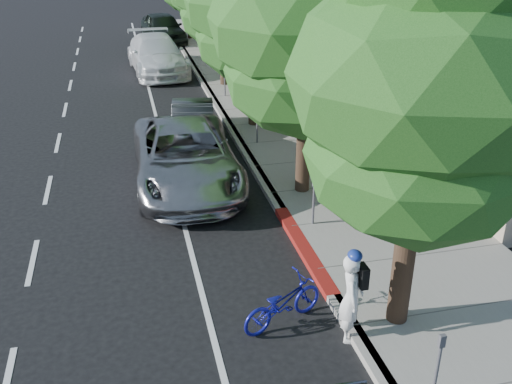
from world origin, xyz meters
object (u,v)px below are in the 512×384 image
object	(u,v)px
street_tree_2	(254,2)
pedestrian	(285,106)
street_tree_0	(427,82)
silver_suv	(186,156)
bicycle	(283,303)
dark_suv_far	(163,28)
cyclist	(351,298)
street_tree_1	(308,23)
white_pickup	(157,55)
dark_sedan	(193,123)

from	to	relation	value
street_tree_2	pedestrian	bearing A→B (deg)	-44.73
street_tree_0	silver_suv	world-z (taller)	street_tree_0
bicycle	dark_suv_far	world-z (taller)	dark_suv_far
silver_suv	bicycle	bearing A→B (deg)	-80.65
cyclist	street_tree_1	bearing A→B (deg)	10.10
dark_suv_far	pedestrian	bearing A→B (deg)	-89.30
bicycle	street_tree_1	bearing A→B (deg)	-44.08
street_tree_2	silver_suv	world-z (taller)	street_tree_2
street_tree_0	silver_suv	bearing A→B (deg)	112.46
silver_suv	white_pickup	size ratio (longest dim) A/B	0.99
street_tree_1	dark_suv_far	bearing A→B (deg)	94.35
cyclist	bicycle	bearing A→B (deg)	78.00
street_tree_2	dark_sedan	xyz separation A→B (m)	(-2.41, -1.00, -3.88)
street_tree_2	dark_suv_far	bearing A→B (deg)	95.83
bicycle	street_tree_0	bearing A→B (deg)	-127.47
silver_suv	pedestrian	distance (m)	5.39
street_tree_0	bicycle	xyz separation A→B (m)	(-2.12, 0.56, -4.29)
white_pickup	street_tree_1	bearing A→B (deg)	-83.90
pedestrian	cyclist	bearing A→B (deg)	74.28
dark_suv_far	street_tree_2	bearing A→B (deg)	-91.90
street_tree_1	dark_suv_far	world-z (taller)	street_tree_1
street_tree_2	dark_suv_far	distance (m)	18.09
street_tree_0	street_tree_1	xyz separation A→B (m)	(0.00, 6.00, -0.00)
street_tree_0	white_pickup	bearing A→B (deg)	97.43
street_tree_1	bicycle	size ratio (longest dim) A/B	4.32
cyclist	dark_suv_far	bearing A→B (deg)	21.11
white_pickup	silver_suv	bearing A→B (deg)	-95.28
dark_sedan	pedestrian	xyz separation A→B (m)	(3.36, 0.06, 0.37)
street_tree_2	bicycle	xyz separation A→B (m)	(-2.12, -11.44, -4.08)
bicycle	dark_sedan	bearing A→B (deg)	-21.19
street_tree_2	white_pickup	xyz separation A→B (m)	(-2.82, 9.61, -3.64)
silver_suv	pedestrian	world-z (taller)	pedestrian
dark_sedan	dark_suv_far	xyz separation A→B (m)	(0.61, 18.63, 0.24)
bicycle	silver_suv	size ratio (longest dim) A/B	0.29
white_pickup	dark_sedan	bearing A→B (deg)	-91.94
cyclist	silver_suv	bearing A→B (deg)	34.85
white_pickup	cyclist	bearing A→B (deg)	-89.42
street_tree_2	dark_sedan	distance (m)	4.67
cyclist	silver_suv	world-z (taller)	cyclist
bicycle	dark_sedan	distance (m)	10.45
dark_sedan	dark_suv_far	world-z (taller)	dark_suv_far
street_tree_1	street_tree_2	xyz separation A→B (m)	(0.00, 6.00, -0.21)
cyclist	dark_suv_far	distance (m)	29.76
street_tree_0	street_tree_1	distance (m)	6.00
dark_suv_far	pedestrian	xyz separation A→B (m)	(2.75, -18.57, 0.13)
cyclist	dark_suv_far	world-z (taller)	dark_suv_far
dark_sedan	white_pickup	world-z (taller)	white_pickup
dark_sedan	pedestrian	size ratio (longest dim) A/B	2.31
street_tree_2	dark_suv_far	world-z (taller)	street_tree_2
street_tree_0	dark_suv_far	xyz separation A→B (m)	(-1.80, 29.63, -3.85)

